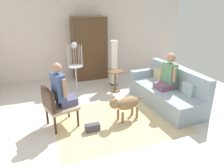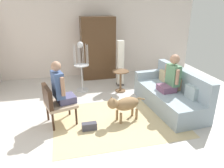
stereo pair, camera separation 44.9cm
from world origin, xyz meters
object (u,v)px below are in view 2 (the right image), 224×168
(dog, at_px, (125,104))
(bird_cage_stand, at_px, (81,66))
(couch, at_px, (170,94))
(handbag, at_px, (89,126))
(column_lamp, at_px, (120,64))
(armoire_cabinet, at_px, (98,48))
(round_end_table, at_px, (121,78))
(person_on_armchair, at_px, (60,87))
(person_on_couch, at_px, (171,76))
(armchair, at_px, (55,102))

(dog, height_order, bird_cage_stand, bird_cage_stand)
(couch, relative_size, handbag, 7.16)
(couch, height_order, column_lamp, column_lamp)
(column_lamp, relative_size, handbag, 4.62)
(column_lamp, height_order, armoire_cabinet, armoire_cabinet)
(couch, relative_size, column_lamp, 1.55)
(column_lamp, bearing_deg, armoire_cabinet, 119.40)
(couch, xyz_separation_m, column_lamp, (-0.79, 1.68, 0.36))
(round_end_table, bearing_deg, person_on_armchair, -140.96)
(person_on_couch, height_order, person_on_armchair, person_on_armchair)
(person_on_couch, distance_m, bird_cage_stand, 2.47)
(armchair, height_order, round_end_table, armchair)
(dog, relative_size, armoire_cabinet, 0.45)
(couch, distance_m, round_end_table, 1.51)
(armchair, height_order, person_on_couch, person_on_couch)
(person_on_couch, xyz_separation_m, bird_cage_stand, (-1.92, 1.56, -0.08))
(column_lamp, bearing_deg, bird_cage_stand, -172.52)
(person_on_armchair, height_order, handbag, person_on_armchair)
(person_on_couch, relative_size, bird_cage_stand, 0.61)
(bird_cage_stand, distance_m, handbag, 2.19)
(armchair, height_order, handbag, armchair)
(armchair, xyz_separation_m, person_on_armchair, (0.13, 0.04, 0.30))
(bird_cage_stand, bearing_deg, couch, -37.89)
(dog, xyz_separation_m, armoire_cabinet, (-0.03, 2.96, 0.61))
(person_on_armchair, xyz_separation_m, round_end_table, (1.65, 1.34, -0.43))
(armoire_cabinet, bearing_deg, column_lamp, -60.60)
(column_lamp, bearing_deg, handbag, -119.41)
(armoire_cabinet, bearing_deg, handbag, -103.46)
(person_on_armchair, height_order, armoire_cabinet, armoire_cabinet)
(person_on_armchair, height_order, bird_cage_stand, bird_cage_stand)
(armchair, relative_size, column_lamp, 0.63)
(dog, bearing_deg, armchair, 171.45)
(person_on_armchair, bearing_deg, round_end_table, 39.04)
(dog, distance_m, armoire_cabinet, 3.02)
(person_on_armchair, distance_m, column_lamp, 2.53)
(armchair, bearing_deg, column_lamp, 44.16)
(armchair, xyz_separation_m, column_lamp, (1.90, 1.84, 0.17))
(person_on_couch, relative_size, dog, 0.98)
(handbag, bearing_deg, dog, 13.52)
(person_on_couch, height_order, bird_cage_stand, bird_cage_stand)
(couch, relative_size, person_on_armchair, 2.38)
(armchair, xyz_separation_m, bird_cage_stand, (0.72, 1.69, 0.21))
(couch, xyz_separation_m, person_on_armchair, (-2.55, -0.13, 0.49))
(bird_cage_stand, bearing_deg, dog, -69.97)
(dog, height_order, handbag, dog)
(couch, xyz_separation_m, armchair, (-2.68, -0.16, 0.19))
(bird_cage_stand, height_order, column_lamp, bird_cage_stand)
(bird_cage_stand, bearing_deg, round_end_table, -16.72)
(person_on_armchair, height_order, dog, person_on_armchair)
(round_end_table, xyz_separation_m, column_lamp, (0.12, 0.47, 0.29))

